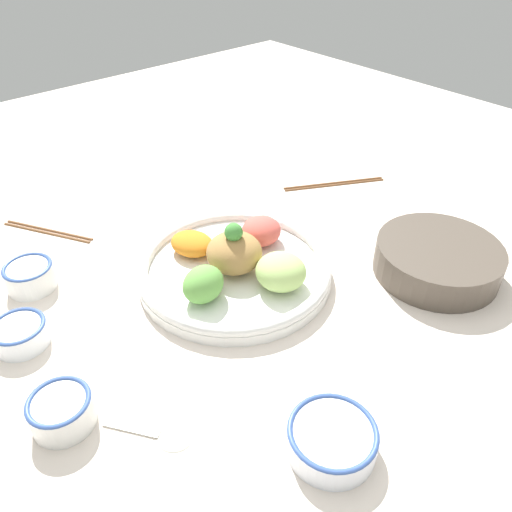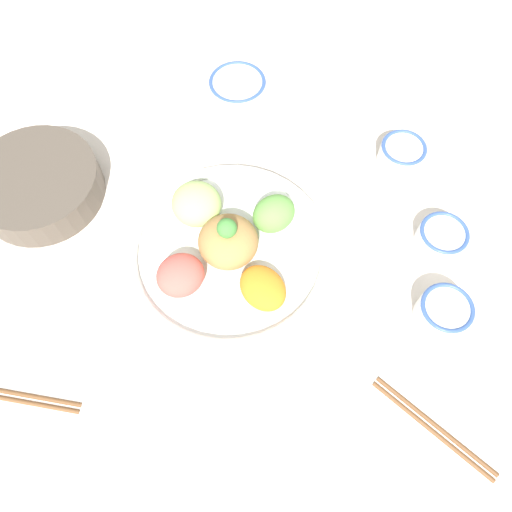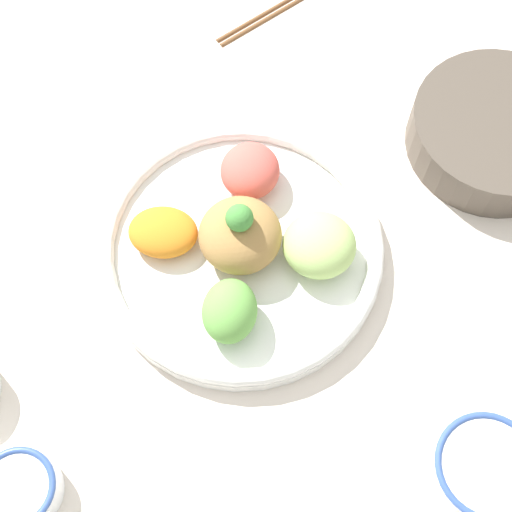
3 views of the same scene
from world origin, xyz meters
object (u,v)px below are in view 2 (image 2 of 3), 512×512
Objects in this scene: salad_platter at (228,248)px; sauce_bowl_red at (402,153)px; side_serving_bowl at (37,184)px; chopsticks_pair_near at (434,427)px; rice_bowl_blue at (444,312)px; sauce_bowl_dark at (442,237)px; serving_spoon_main at (337,133)px; chopsticks_pair_far at (2,394)px; rice_bowl_plain at (238,87)px.

sauce_bowl_red is (0.36, 0.08, -0.00)m from salad_platter.
side_serving_bowl reaches higher than chopsticks_pair_near.
salad_platter is at bearing -39.15° from side_serving_bowl.
sauce_bowl_dark is (0.06, 0.12, -0.00)m from rice_bowl_blue.
sauce_bowl_red reaches higher than serving_spoon_main.
sauce_bowl_dark is 0.38× the size of side_serving_bowl.
serving_spoon_main is (0.28, 0.18, -0.02)m from salad_platter.
salad_platter is 4.14× the size of sauce_bowl_dark.
chopsticks_pair_near and chopsticks_pair_far have the same top height.
side_serving_bowl reaches higher than serving_spoon_main.
sauce_bowl_red is 0.31m from rice_bowl_blue.
sauce_bowl_red reaches higher than chopsticks_pair_near.
side_serving_bowl is at bearing 152.90° from sauce_bowl_dark.
salad_platter is 0.42m from chopsticks_pair_near.
chopsticks_pair_far is (-0.39, -0.11, -0.02)m from salad_platter.
chopsticks_pair_far is 1.92× the size of serving_spoon_main.
sauce_bowl_red is 0.73× the size of rice_bowl_plain.
rice_bowl_blue is at bearing -104.22° from sauce_bowl_red.
salad_platter reaches higher than side_serving_bowl.
rice_bowl_blue is at bearing 119.59° from chopsticks_pair_near.
chopsticks_pair_near is 0.64m from chopsticks_pair_far.
rice_bowl_blue is at bearing 19.99° from chopsticks_pair_far.
sauce_bowl_dark is 0.29m from serving_spoon_main.
serving_spoon_main is at bearing 129.74° from sauce_bowl_red.
chopsticks_pair_near is at bearing -84.39° from rice_bowl_plain.
salad_platter is 1.56× the size of chopsticks_pair_far.
salad_platter reaches higher than rice_bowl_blue.
rice_bowl_blue is 0.40m from serving_spoon_main.
chopsticks_pair_far is at bearing -142.84° from chopsticks_pair_near.
side_serving_bowl is at bearing 100.62° from chopsticks_pair_far.
side_serving_bowl is 0.57m from serving_spoon_main.
chopsticks_pair_near is 0.56m from serving_spoon_main.
rice_bowl_blue is at bearing -74.14° from rice_bowl_plain.
serving_spoon_main is (-0.07, 0.28, -0.02)m from sauce_bowl_dark.
sauce_bowl_dark is 0.71m from side_serving_bowl.
chopsticks_pair_near is (0.48, -0.60, -0.03)m from side_serving_bowl.
side_serving_bowl is at bearing -170.81° from chopsticks_pair_near.
serving_spoon_main is (-0.08, 0.10, -0.02)m from sauce_bowl_red.
serving_spoon_main is (0.56, -0.05, -0.03)m from side_serving_bowl.
sauce_bowl_red reaches higher than chopsticks_pair_far.
sauce_bowl_red is 0.18m from sauce_bowl_dark.
chopsticks_pair_near is at bearing -119.47° from sauce_bowl_dark.
salad_platter is 0.41m from chopsticks_pair_far.
rice_bowl_blue is 0.69m from chopsticks_pair_far.
sauce_bowl_red is 0.99× the size of rice_bowl_blue.
chopsticks_pair_near is at bearing -43.12° from serving_spoon_main.
sauce_bowl_dark is 0.49m from rice_bowl_plain.
side_serving_bowl is 1.00× the size of chopsticks_pair_far.
chopsticks_pair_near is at bearing -120.79° from rice_bowl_blue.
sauce_bowl_dark is at bearing -93.80° from sauce_bowl_red.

